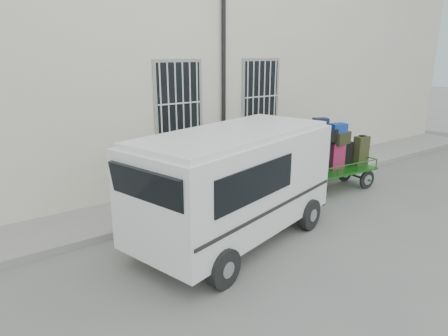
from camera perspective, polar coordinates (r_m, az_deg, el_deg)
The scene contains 5 objects.
ground at distance 8.67m, azimuth 6.31°, elevation -8.27°, with size 80.00×80.00×0.00m, color slate.
building at distance 12.52m, azimuth -10.84°, elevation 13.24°, with size 24.00×5.15×6.00m.
sidewalk at distance 10.25m, azimuth -1.97°, elevation -3.81°, with size 24.00×1.70×0.15m, color gray.
luggage_cart at distance 10.91m, azimuth 15.26°, elevation 1.73°, with size 2.69×1.23×1.99m.
van at distance 7.57m, azimuth 1.44°, elevation -1.65°, with size 4.66×2.84×2.20m.
Camera 1 is at (-5.38, -5.79, 3.57)m, focal length 32.00 mm.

